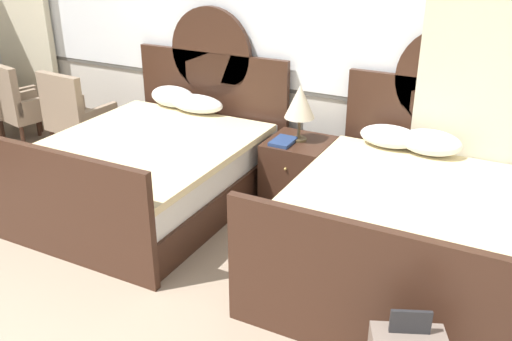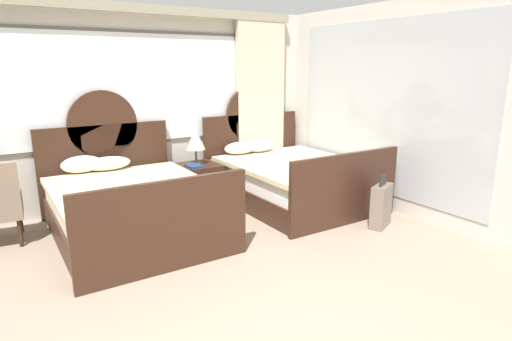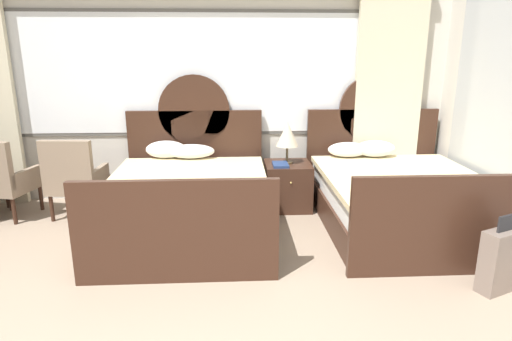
% 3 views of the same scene
% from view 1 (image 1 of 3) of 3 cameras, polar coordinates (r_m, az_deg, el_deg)
% --- Properties ---
extents(wall_back_window, '(6.53, 0.22, 2.70)m').
position_cam_1_polar(wall_back_window, '(5.76, -4.71, 14.61)').
color(wall_back_window, beige).
rests_on(wall_back_window, ground_plane).
extents(bed_near_window, '(1.69, 2.21, 1.60)m').
position_cam_1_polar(bed_near_window, '(5.15, -10.29, 0.59)').
color(bed_near_window, '#382116').
rests_on(bed_near_window, ground_plane).
extents(bed_near_mirror, '(1.69, 2.21, 1.60)m').
position_cam_1_polar(bed_near_mirror, '(4.27, 15.03, -5.10)').
color(bed_near_mirror, '#382116').
rests_on(bed_near_mirror, ground_plane).
extents(nightstand_between_beds, '(0.55, 0.57, 0.56)m').
position_cam_1_polar(nightstand_between_beds, '(5.13, 4.28, 0.06)').
color(nightstand_between_beds, '#382116').
rests_on(nightstand_between_beds, ground_plane).
extents(table_lamp_on_nightstand, '(0.27, 0.27, 0.51)m').
position_cam_1_polar(table_lamp_on_nightstand, '(4.92, 4.44, 6.88)').
color(table_lamp_on_nightstand, brown).
rests_on(table_lamp_on_nightstand, nightstand_between_beds).
extents(book_on_nightstand, '(0.18, 0.26, 0.03)m').
position_cam_1_polar(book_on_nightstand, '(4.96, 2.77, 2.95)').
color(book_on_nightstand, navy).
rests_on(book_on_nightstand, nightstand_between_beds).
extents(armchair_by_window_left, '(0.61, 0.61, 0.94)m').
position_cam_1_polar(armchair_by_window_left, '(6.26, -17.77, 5.45)').
color(armchair_by_window_left, '#84705B').
rests_on(armchair_by_window_left, ground_plane).
extents(armchair_by_window_centre, '(0.68, 0.68, 0.94)m').
position_cam_1_polar(armchair_by_window_centre, '(6.85, -22.72, 6.30)').
color(armchair_by_window_centre, '#84705B').
rests_on(armchair_by_window_centre, ground_plane).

